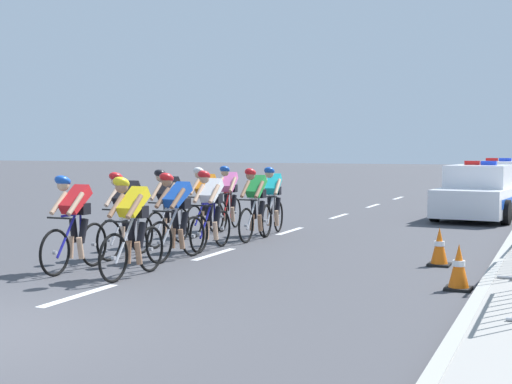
% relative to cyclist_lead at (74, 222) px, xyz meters
% --- Properties ---
extents(lane_markings_centre, '(0.14, 25.60, 0.01)m').
position_rel_cyclist_lead_xyz_m(lane_markings_centre, '(1.22, 6.49, -0.78)').
color(lane_markings_centre, white).
rests_on(lane_markings_centre, ground).
extents(cyclist_lead, '(0.42, 1.72, 1.56)m').
position_rel_cyclist_lead_xyz_m(cyclist_lead, '(0.00, 0.00, 0.00)').
color(cyclist_lead, black).
rests_on(cyclist_lead, ground).
extents(cyclist_second, '(0.42, 1.72, 1.56)m').
position_rel_cyclist_lead_xyz_m(cyclist_second, '(1.13, -0.10, 0.00)').
color(cyclist_second, black).
rests_on(cyclist_second, ground).
extents(cyclist_third, '(0.42, 1.72, 1.56)m').
position_rel_cyclist_lead_xyz_m(cyclist_third, '(-0.07, 1.55, 0.00)').
color(cyclist_third, black).
rests_on(cyclist_third, ground).
extents(cyclist_fourth, '(0.45, 1.72, 1.56)m').
position_rel_cyclist_lead_xyz_m(cyclist_fourth, '(0.91, 1.63, 0.00)').
color(cyclist_fourth, black).
rests_on(cyclist_fourth, ground).
extents(cyclist_fifth, '(0.42, 1.72, 1.56)m').
position_rel_cyclist_lead_xyz_m(cyclist_fifth, '(-0.15, 3.19, 0.00)').
color(cyclist_fifth, black).
rests_on(cyclist_fifth, ground).
extents(cyclist_sixth, '(0.42, 1.72, 1.56)m').
position_rel_cyclist_lead_xyz_m(cyclist_sixth, '(0.92, 2.96, 0.00)').
color(cyclist_sixth, black).
rests_on(cyclist_sixth, ground).
extents(cyclist_seventh, '(0.42, 1.72, 1.56)m').
position_rel_cyclist_lead_xyz_m(cyclist_seventh, '(-0.20, 4.91, 0.00)').
color(cyclist_seventh, black).
rests_on(cyclist_seventh, ground).
extents(cyclist_eighth, '(0.42, 1.72, 1.56)m').
position_rel_cyclist_lead_xyz_m(cyclist_eighth, '(1.14, 4.62, 0.00)').
color(cyclist_eighth, black).
rests_on(cyclist_eighth, ground).
extents(cyclist_ninth, '(0.45, 1.72, 1.56)m').
position_rel_cyclist_lead_xyz_m(cyclist_ninth, '(-0.22, 6.18, 0.00)').
color(cyclist_ninth, black).
rests_on(cyclist_ninth, ground).
extents(cyclist_tenth, '(0.45, 1.72, 1.56)m').
position_rel_cyclist_lead_xyz_m(cyclist_tenth, '(1.10, 5.69, 0.00)').
color(cyclist_tenth, black).
rests_on(cyclist_tenth, ground).
extents(police_car_nearest, '(2.32, 4.55, 1.59)m').
position_rel_cyclist_lead_xyz_m(police_car_nearest, '(5.01, 11.30, -0.11)').
color(police_car_nearest, white).
rests_on(police_car_nearest, ground).
extents(police_car_second, '(2.13, 4.47, 1.59)m').
position_rel_cyclist_lead_xyz_m(police_car_second, '(5.01, 17.13, -0.11)').
color(police_car_second, white).
rests_on(police_car_second, ground).
extents(traffic_cone_near, '(0.36, 0.36, 0.64)m').
position_rel_cyclist_lead_xyz_m(traffic_cone_near, '(5.79, 0.84, -0.48)').
color(traffic_cone_near, black).
rests_on(traffic_cone_near, ground).
extents(traffic_cone_mid, '(0.36, 0.36, 0.64)m').
position_rel_cyclist_lead_xyz_m(traffic_cone_mid, '(5.22, 2.80, -0.48)').
color(traffic_cone_mid, black).
rests_on(traffic_cone_mid, ground).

